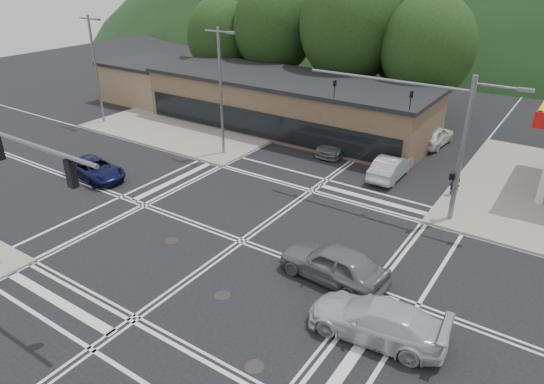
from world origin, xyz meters
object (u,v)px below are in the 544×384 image
Objects in this scene: car_blue_west at (95,169)px; car_silver_east at (377,320)px; car_northbound at (339,143)px; pedestrian at (455,181)px; car_queue_b at (434,136)px; car_grey_center at (334,263)px; car_queue_a at (391,167)px.

car_silver_east is at bearing -93.07° from car_blue_west.
car_northbound is at bearing -33.38° from car_blue_west.
pedestrian is (20.22, 10.41, 0.34)m from car_blue_west.
pedestrian is (3.76, -8.16, 0.21)m from car_queue_b.
car_blue_west is at bearing 52.83° from car_queue_b.
pedestrian is at bearing 177.94° from car_silver_east.
car_silver_east is at bearing 56.84° from car_grey_center.
car_grey_center reaches higher than car_queue_a.
car_silver_east is 1.13× the size of car_northbound.
car_blue_west is 0.93× the size of car_grey_center.
pedestrian reaches higher than car_blue_west.
car_queue_a is 4.27m from pedestrian.
pedestrian reaches higher than car_queue_a.
car_queue_a is at bearing 90.82° from car_queue_b.
car_queue_b is (0.48, 7.63, 0.03)m from car_queue_a.
car_queue_b is at bearing -173.91° from car_silver_east.
car_queue_b is 8.99m from pedestrian.
car_northbound is at bearing -149.65° from car_grey_center.
car_queue_b is at bearing -170.90° from car_grey_center.
car_queue_a is (-5.15, 14.52, -0.02)m from car_silver_east.
car_grey_center is 1.11× the size of car_queue_a.
car_northbound is (-7.04, 14.46, -0.18)m from car_grey_center.
car_silver_east is at bearing 74.11° from pedestrian.
car_queue_b is (16.46, 18.57, 0.13)m from car_blue_west.
car_grey_center is 12.37m from car_queue_a.
car_northbound is 2.79× the size of pedestrian.
car_grey_center reaches higher than car_queue_b.
car_silver_east is (3.04, -2.34, -0.09)m from car_grey_center.
car_blue_west is 0.88× the size of car_silver_east.
car_queue_a is 0.97× the size of car_northbound.
car_silver_east is 1.15× the size of car_queue_b.
car_queue_b is (-1.64, 19.82, -0.08)m from car_grey_center.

